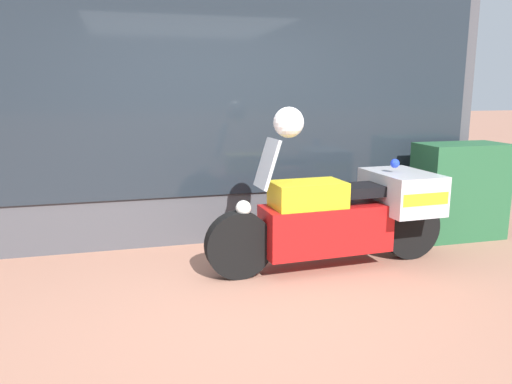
% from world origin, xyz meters
% --- Properties ---
extents(ground_plane, '(60.00, 60.00, 0.00)m').
position_xyz_m(ground_plane, '(0.00, 0.00, 0.00)').
color(ground_plane, '#9E6B56').
extents(shop_building, '(6.60, 0.55, 3.49)m').
position_xyz_m(shop_building, '(-0.35, 2.00, 1.75)').
color(shop_building, '#424247').
rests_on(shop_building, ground).
extents(window_display, '(5.45, 0.30, 1.91)m').
position_xyz_m(window_display, '(0.28, 2.03, 0.46)').
color(window_display, slate).
rests_on(window_display, ground).
extents(paramedic_motorcycle, '(2.42, 0.82, 1.26)m').
position_xyz_m(paramedic_motorcycle, '(1.20, 0.74, 0.53)').
color(paramedic_motorcycle, black).
rests_on(paramedic_motorcycle, ground).
extents(utility_cabinet, '(0.99, 0.53, 1.09)m').
position_xyz_m(utility_cabinet, '(2.84, 1.30, 0.54)').
color(utility_cabinet, '#235633').
rests_on(utility_cabinet, ground).
extents(white_helmet, '(0.27, 0.27, 0.27)m').
position_xyz_m(white_helmet, '(0.56, 0.71, 1.40)').
color(white_helmet, white).
rests_on(white_helmet, paramedic_motorcycle).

